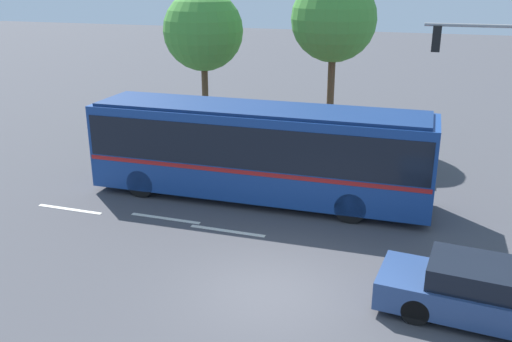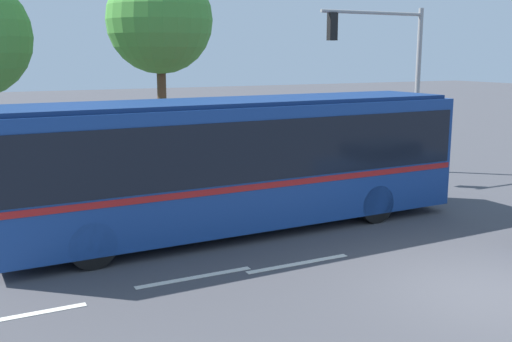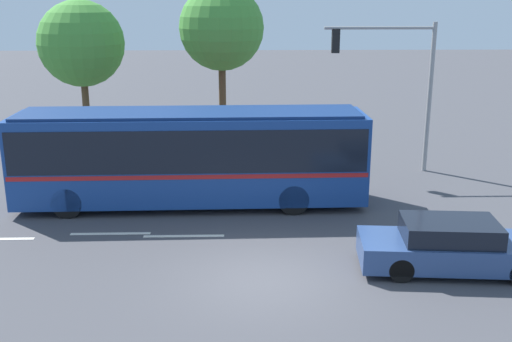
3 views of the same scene
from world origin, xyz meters
The scene contains 8 objects.
ground_plane centered at (0.00, 0.00, 0.00)m, with size 140.00×140.00×0.00m, color #444449.
city_bus centered at (-2.20, 5.85, 1.85)m, with size 11.70×2.70×3.25m.
traffic_light_pole centered at (5.86, 9.87, 3.95)m, with size 4.38×0.24×5.96m.
flowering_hedge centered at (-1.55, 10.02, 0.85)m, with size 8.37×1.10×1.73m.
street_tree_centre centered at (-1.34, 14.25, 5.51)m, with size 3.86×3.86×7.47m.
lane_stripe_near centered at (-4.47, 3.23, 0.01)m, with size 2.40×0.16×0.01m, color silver.
lane_stripe_mid centered at (-7.84, 2.90, 0.01)m, with size 2.40×0.16×0.01m, color silver.
lane_stripe_far centered at (-2.24, 2.98, 0.01)m, with size 2.40×0.16×0.01m, color silver.
Camera 2 is at (-8.56, -7.30, 4.30)m, focal length 42.38 mm.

